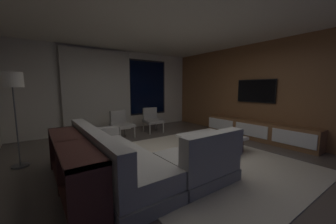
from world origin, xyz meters
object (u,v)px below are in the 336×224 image
console_table_behind_couch (72,164)px  mounted_tv (256,91)px  accent_chair_by_curtain (121,123)px  sectional_couch (137,160)px  book_stack_on_coffee_table (212,133)px  accent_chair_near_window (152,119)px  media_console (257,131)px  standing_lamp (12,86)px  coffee_table (211,143)px

console_table_behind_couch → mounted_tv: bearing=2.7°
accent_chair_by_curtain → mounted_tv: bearing=-34.9°
sectional_couch → book_stack_on_coffee_table: bearing=7.4°
book_stack_on_coffee_table → sectional_couch: bearing=-172.6°
accent_chair_near_window → mounted_tv: (2.06, -2.35, 0.92)m
accent_chair_by_curtain → console_table_behind_couch: (-1.66, -2.45, -0.03)m
book_stack_on_coffee_table → console_table_behind_couch: 2.98m
media_console → standing_lamp: 5.66m
sectional_couch → coffee_table: size_ratio=2.16×
accent_chair_by_curtain → media_console: accent_chair_by_curtain is taller
media_console → accent_chair_near_window: bearing=126.4°
sectional_couch → media_console: bearing=2.4°
accent_chair_by_curtain → media_console: size_ratio=0.25×
accent_chair_near_window → accent_chair_by_curtain: bearing=-173.7°
mounted_tv → standing_lamp: 5.65m
sectional_couch → standing_lamp: 2.56m
accent_chair_near_window → sectional_couch: bearing=-124.8°
book_stack_on_coffee_table → standing_lamp: (-3.62, 1.38, 1.08)m
book_stack_on_coffee_table → accent_chair_by_curtain: bearing=119.6°
console_table_behind_couch → accent_chair_by_curtain: bearing=55.8°
media_console → standing_lamp: bearing=164.3°
media_console → console_table_behind_couch: (-4.67, -0.03, 0.16)m
book_stack_on_coffee_table → standing_lamp: standing_lamp is taller
mounted_tv → standing_lamp: bearing=166.7°
standing_lamp → accent_chair_by_curtain: bearing=21.8°
media_console → mounted_tv: size_ratio=2.75×
media_console → standing_lamp: size_ratio=1.81×
book_stack_on_coffee_table → console_table_behind_couch: size_ratio=0.13×
coffee_table → book_stack_on_coffee_table: size_ratio=4.30×
accent_chair_near_window → media_console: 3.17m
console_table_behind_couch → standing_lamp: (-0.65, 1.53, 1.06)m
standing_lamp → sectional_couch: bearing=-46.7°
sectional_couch → standing_lamp: standing_lamp is taller
sectional_couch → mounted_tv: size_ratio=2.22×
sectional_couch → accent_chair_by_curtain: sectional_couch is taller
sectional_couch → coffee_table: 1.99m
accent_chair_near_window → standing_lamp: bearing=-163.0°
sectional_couch → media_console: 3.76m
sectional_couch → coffee_table: (1.97, 0.22, -0.10)m
sectional_couch → accent_chair_by_curtain: size_ratio=3.21×
book_stack_on_coffee_table → console_table_behind_couch: bearing=-177.3°
accent_chair_by_curtain → standing_lamp: (-2.31, -0.93, 1.03)m
sectional_couch → accent_chair_near_window: (1.88, 2.70, 0.14)m
standing_lamp → book_stack_on_coffee_table: bearing=-20.9°
accent_chair_by_curtain → book_stack_on_coffee_table: bearing=-60.4°
console_table_behind_couch → coffee_table: bearing=1.9°
accent_chair_near_window → book_stack_on_coffee_table: bearing=-85.7°
mounted_tv → standing_lamp: (-5.50, 1.30, 0.12)m
coffee_table → accent_chair_by_curtain: size_ratio=1.49×
book_stack_on_coffee_table → media_console: (1.70, -0.11, -0.14)m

